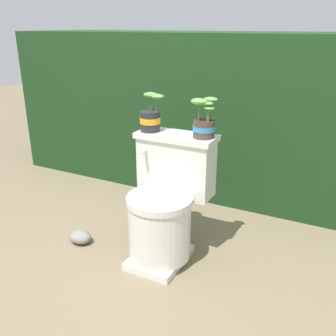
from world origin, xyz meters
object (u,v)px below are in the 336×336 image
at_px(potted_plant_midleft, 204,124).
at_px(potted_plant_left, 151,117).
at_px(garden_stone, 80,237).
at_px(toilet, 166,206).

bearing_deg(potted_plant_midleft, potted_plant_left, -177.80).
distance_m(potted_plant_midleft, garden_stone, 1.03).
bearing_deg(toilet, garden_stone, -166.14).
xyz_separation_m(toilet, garden_stone, (-0.52, -0.13, -0.28)).
bearing_deg(garden_stone, potted_plant_left, 34.30).
bearing_deg(potted_plant_left, toilet, -37.93).
bearing_deg(toilet, potted_plant_left, 142.07).
relative_size(potted_plant_midleft, garden_stone, 1.52).
relative_size(potted_plant_left, potted_plant_midleft, 1.01).
distance_m(toilet, potted_plant_left, 0.50).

